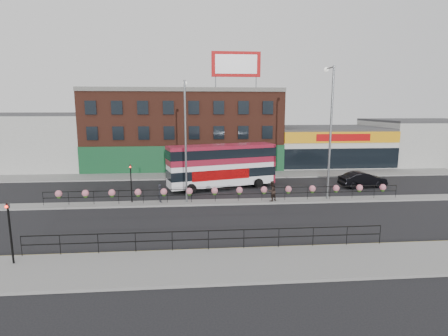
{
  "coord_description": "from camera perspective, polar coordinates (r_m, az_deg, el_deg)",
  "views": [
    {
      "loc": [
        -2.71,
        -28.6,
        7.99
      ],
      "look_at": [
        0.0,
        3.0,
        2.5
      ],
      "focal_mm": 28.0,
      "sensor_mm": 36.0,
      "label": 1
    }
  ],
  "objects": [
    {
      "name": "traffic_light_south",
      "position": [
        20.64,
        -31.68,
        -7.19
      ],
      "size": [
        0.15,
        0.28,
        3.65
      ],
      "color": "black",
      "rests_on": "south_pavement"
    },
    {
      "name": "pedestrian_a",
      "position": [
        29.83,
        -10.36,
        -4.04
      ],
      "size": [
        0.84,
        0.79,
        1.56
      ],
      "primitive_type": "imported",
      "rotation": [
        0.0,
        0.0,
        1.98
      ],
      "color": "black",
      "rests_on": "median"
    },
    {
      "name": "lamp_column_west",
      "position": [
        28.94,
        -6.31,
        6.02
      ],
      "size": [
        0.36,
        1.76,
        10.05
      ],
      "color": "slate",
      "rests_on": "median"
    },
    {
      "name": "supermarket",
      "position": [
        52.26,
        16.14,
        3.57
      ],
      "size": [
        15.0,
        12.25,
        5.3
      ],
      "color": "silver",
      "rests_on": "ground"
    },
    {
      "name": "billboard",
      "position": [
        44.2,
        1.98,
        16.56
      ],
      "size": [
        6.0,
        0.29,
        4.4
      ],
      "color": "#AB0507",
      "rests_on": "brick_building"
    },
    {
      "name": "pedestrian_b",
      "position": [
        29.95,
        7.81,
        -3.75
      ],
      "size": [
        1.43,
        1.42,
        1.72
      ],
      "primitive_type": "imported",
      "rotation": [
        0.0,
        0.0,
        3.72
      ],
      "color": "black",
      "rests_on": "median"
    },
    {
      "name": "lamp_column_east",
      "position": [
        31.28,
        16.89,
        7.32
      ],
      "size": [
        0.41,
        1.98,
        11.31
      ],
      "color": "slate",
      "rests_on": "median"
    },
    {
      "name": "brick_building",
      "position": [
        48.66,
        -6.45,
        6.38
      ],
      "size": [
        25.0,
        12.21,
        10.3
      ],
      "color": "brown",
      "rests_on": "ground"
    },
    {
      "name": "warehouse_west",
      "position": [
        53.33,
        -28.78,
        3.94
      ],
      "size": [
        15.5,
        12.0,
        7.3
      ],
      "color": "#B0B1AB",
      "rests_on": "ground"
    },
    {
      "name": "south_railing",
      "position": [
        19.8,
        -2.57,
        -10.98
      ],
      "size": [
        20.04,
        0.05,
        1.12
      ],
      "color": "black",
      "rests_on": "south_pavement"
    },
    {
      "name": "median_railing",
      "position": [
        29.55,
        0.5,
        -3.77
      ],
      "size": [
        30.04,
        0.56,
        1.23
      ],
      "color": "black",
      "rests_on": "median"
    },
    {
      "name": "yellow_line_outer",
      "position": [
        20.53,
        3.16,
        -13.08
      ],
      "size": [
        60.0,
        0.1,
        0.01
      ],
      "primitive_type": "cube",
      "color": "gold",
      "rests_on": "ground"
    },
    {
      "name": "north_pavement",
      "position": [
        41.45,
        -1.06,
        -1.19
      ],
      "size": [
        60.0,
        4.0,
        0.15
      ],
      "primitive_type": "cube",
      "color": "gray",
      "rests_on": "ground"
    },
    {
      "name": "ground",
      "position": [
        29.82,
        0.5,
        -5.72
      ],
      "size": [
        120.0,
        120.0,
        0.0
      ],
      "primitive_type": "plane",
      "color": "black",
      "rests_on": "ground"
    },
    {
      "name": "car",
      "position": [
        38.2,
        21.69,
        -1.77
      ],
      "size": [
        2.58,
        5.03,
        1.55
      ],
      "primitive_type": "imported",
      "rotation": [
        0.0,
        0.0,
        1.67
      ],
      "color": "black",
      "rests_on": "ground"
    },
    {
      "name": "double_decker_bus",
      "position": [
        34.7,
        -0.31,
        1.03
      ],
      "size": [
        11.08,
        5.39,
        4.37
      ],
      "color": "white",
      "rests_on": "ground"
    },
    {
      "name": "traffic_light_median",
      "position": [
        29.98,
        -14.98,
        -1.13
      ],
      "size": [
        0.15,
        0.28,
        3.65
      ],
      "color": "black",
      "rests_on": "median"
    },
    {
      "name": "yellow_line_inner",
      "position": [
        20.69,
        3.09,
        -12.88
      ],
      "size": [
        60.0,
        0.1,
        0.01
      ],
      "primitive_type": "cube",
      "color": "gold",
      "rests_on": "ground"
    },
    {
      "name": "warehouse_east",
      "position": [
        59.2,
        29.61,
        3.85
      ],
      "size": [
        14.5,
        12.0,
        6.3
      ],
      "color": "#B0B1AB",
      "rests_on": "ground"
    },
    {
      "name": "median",
      "position": [
        29.8,
        0.5,
        -5.58
      ],
      "size": [
        60.0,
        1.6,
        0.15
      ],
      "primitive_type": "cube",
      "color": "gray",
      "rests_on": "ground"
    },
    {
      "name": "south_pavement",
      "position": [
        18.59,
        4.11,
        -15.4
      ],
      "size": [
        60.0,
        4.0,
        0.15
      ],
      "primitive_type": "cube",
      "color": "gray",
      "rests_on": "ground"
    }
  ]
}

